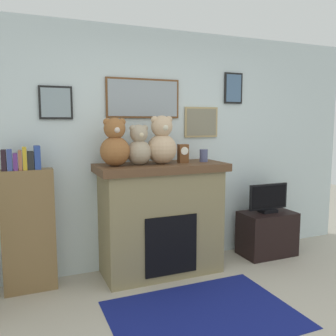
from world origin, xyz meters
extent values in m
cube|color=silver|center=(0.00, 2.00, 1.30)|extent=(5.20, 0.12, 2.60)
cube|color=brown|center=(-0.19, 1.93, 1.86)|extent=(0.82, 0.02, 0.42)
cube|color=#939DA6|center=(-0.19, 1.91, 1.86)|extent=(0.78, 0.00, 0.38)
cube|color=black|center=(-1.09, 1.93, 1.79)|extent=(0.32, 0.02, 0.32)
cube|color=#879AA2|center=(-1.09, 1.91, 1.79)|extent=(0.28, 0.00, 0.28)
cube|color=tan|center=(0.52, 1.93, 1.60)|extent=(0.42, 0.02, 0.35)
cube|color=gray|center=(0.52, 1.91, 1.60)|extent=(0.38, 0.00, 0.31)
cube|color=black|center=(0.94, 1.93, 2.00)|extent=(0.24, 0.02, 0.36)
cube|color=slate|center=(0.94, 1.91, 2.00)|extent=(0.20, 0.00, 0.32)
cube|color=#867853|center=(-0.09, 1.67, 0.55)|extent=(1.23, 0.55, 1.09)
cube|color=brown|center=(-0.09, 1.67, 1.13)|extent=(1.35, 0.61, 0.08)
cube|color=black|center=(-0.09, 1.39, 0.38)|extent=(0.55, 0.02, 0.60)
cube|color=brown|center=(-1.40, 1.74, 0.59)|extent=(0.48, 0.16, 1.17)
cube|color=black|center=(-1.58, 1.74, 1.26)|extent=(0.04, 0.13, 0.19)
cube|color=#37478E|center=(-1.53, 1.74, 1.27)|extent=(0.04, 0.13, 0.19)
cube|color=#5C2D79|center=(-1.48, 1.74, 1.25)|extent=(0.04, 0.13, 0.15)
cube|color=#A25E3D|center=(-1.44, 1.74, 1.26)|extent=(0.03, 0.13, 0.18)
cube|color=gold|center=(-1.40, 1.74, 1.27)|extent=(0.04, 0.13, 0.21)
cube|color=black|center=(-1.35, 1.74, 1.25)|extent=(0.05, 0.13, 0.17)
cube|color=#2A4494|center=(-1.29, 1.74, 1.28)|extent=(0.05, 0.13, 0.22)
cube|color=black|center=(1.28, 1.64, 0.26)|extent=(0.65, 0.40, 0.53)
cube|color=black|center=(1.28, 1.64, 0.55)|extent=(0.20, 0.14, 0.04)
cube|color=black|center=(1.28, 1.64, 0.72)|extent=(0.52, 0.03, 0.31)
cube|color=black|center=(1.28, 1.62, 0.72)|extent=(0.48, 0.00, 0.27)
cube|color=navy|center=(-0.09, 0.71, 0.00)|extent=(1.54, 1.10, 0.01)
cylinder|color=#4C517A|center=(0.40, 1.65, 1.24)|extent=(0.09, 0.09, 0.14)
cube|color=brown|center=(0.16, 1.65, 1.27)|extent=(0.10, 0.07, 0.20)
cylinder|color=white|center=(0.16, 1.61, 1.30)|extent=(0.08, 0.01, 0.08)
sphere|color=#935B30|center=(-0.58, 1.65, 1.32)|extent=(0.29, 0.29, 0.29)
sphere|color=#935B30|center=(-0.58, 1.65, 1.54)|extent=(0.21, 0.21, 0.21)
sphere|color=#935B30|center=(-0.65, 1.65, 1.60)|extent=(0.07, 0.07, 0.07)
sphere|color=#935B30|center=(-0.50, 1.65, 1.60)|extent=(0.07, 0.07, 0.07)
sphere|color=beige|center=(-0.58, 1.56, 1.53)|extent=(0.06, 0.06, 0.06)
sphere|color=tan|center=(-0.33, 1.65, 1.30)|extent=(0.25, 0.25, 0.25)
sphere|color=tan|center=(-0.33, 1.65, 1.49)|extent=(0.18, 0.18, 0.18)
sphere|color=tan|center=(-0.40, 1.65, 1.54)|extent=(0.06, 0.06, 0.06)
sphere|color=tan|center=(-0.27, 1.65, 1.54)|extent=(0.06, 0.06, 0.06)
sphere|color=beige|center=(-0.33, 1.57, 1.48)|extent=(0.05, 0.05, 0.05)
sphere|color=tan|center=(-0.08, 1.65, 1.33)|extent=(0.31, 0.31, 0.31)
sphere|color=tan|center=(-0.08, 1.65, 1.56)|extent=(0.22, 0.22, 0.22)
sphere|color=tan|center=(-0.16, 1.65, 1.63)|extent=(0.08, 0.08, 0.08)
sphere|color=tan|center=(-0.01, 1.65, 1.63)|extent=(0.08, 0.08, 0.08)
sphere|color=beige|center=(-0.08, 1.56, 1.55)|extent=(0.07, 0.07, 0.07)
camera|label=1|loc=(-1.46, -1.79, 1.61)|focal=38.53mm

